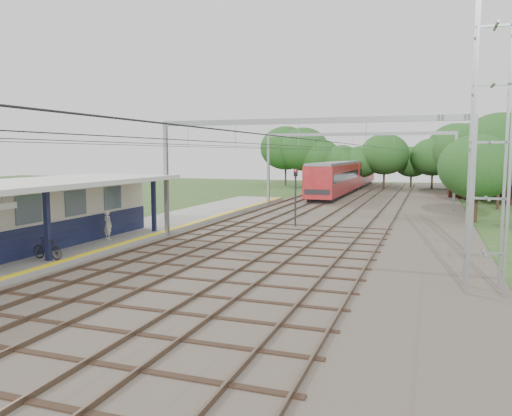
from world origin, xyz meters
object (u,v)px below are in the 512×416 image
at_px(bicycle, 47,248).
at_px(train, 348,175).
at_px(person, 108,225).
at_px(signal_post, 295,192).

height_order(bicycle, train, train).
xyz_separation_m(person, bicycle, (0.55, -5.23, -0.33)).
xyz_separation_m(bicycle, signal_post, (7.45, 15.26, 1.63)).
bearing_deg(signal_post, person, -148.88).
bearing_deg(signal_post, bicycle, -136.30).
distance_m(train, signal_post, 34.12).
relative_size(person, bicycle, 0.99).
distance_m(bicycle, signal_post, 17.06).
bearing_deg(person, train, -74.76).
height_order(person, bicycle, person).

